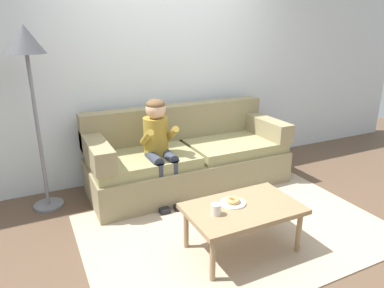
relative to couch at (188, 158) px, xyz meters
The scene contains 10 objects.
ground 0.91m from the couch, 91.36° to the right, with size 10.00×10.00×0.00m, color brown.
wall_back 1.20m from the couch, 92.07° to the left, with size 8.00×0.10×2.80m, color silver.
area_rug 1.14m from the couch, 91.05° to the right, with size 2.74×1.84×0.01m, color tan.
couch is the anchor object (origin of this frame).
coffee_table 1.38m from the couch, 96.21° to the right, with size 0.93×0.58×0.41m.
person_child 0.58m from the couch, 154.61° to the right, with size 0.34×0.58×1.10m.
plate 1.32m from the couch, 98.72° to the right, with size 0.21×0.21×0.01m, color white.
donut 1.32m from the couch, 98.72° to the right, with size 0.12×0.12×0.04m, color tan.
mug 1.46m from the couch, 106.54° to the right, with size 0.08×0.08×0.09m, color silver.
floor_lamp 1.96m from the couch, behind, with size 0.35×0.35×1.82m.
Camera 1 is at (-1.61, -2.61, 1.80)m, focal length 32.63 mm.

